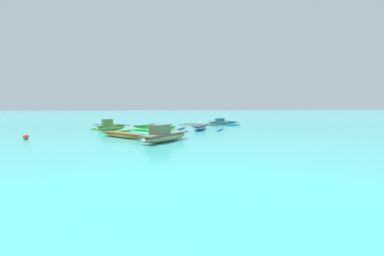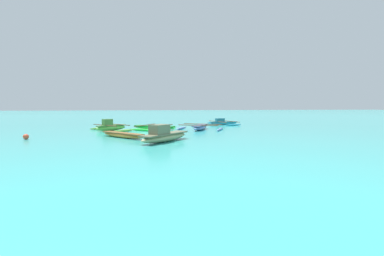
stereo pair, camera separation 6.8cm
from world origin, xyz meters
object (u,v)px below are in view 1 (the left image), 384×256
(moored_boat_1, at_px, (123,135))
(moored_boat_5, at_px, (164,136))
(moored_boat_2, at_px, (223,123))
(moored_boat_4, at_px, (200,127))
(moored_boat_3, at_px, (154,127))
(moored_boat_0, at_px, (111,127))
(mooring_buoy_1, at_px, (26,137))

(moored_boat_1, relative_size, moored_boat_5, 0.95)
(moored_boat_2, bearing_deg, moored_boat_4, -138.79)
(moored_boat_3, xyz_separation_m, moored_boat_5, (0.37, -8.25, 0.19))
(moored_boat_1, height_order, moored_boat_5, moored_boat_5)
(moored_boat_0, bearing_deg, moored_boat_5, -101.48)
(mooring_buoy_1, bearing_deg, moored_boat_1, -1.29)
(moored_boat_0, xyz_separation_m, moored_boat_5, (4.07, -7.50, 0.04))
(moored_boat_1, xyz_separation_m, moored_boat_3, (2.21, 5.91, -0.02))
(moored_boat_0, xyz_separation_m, moored_boat_2, (11.38, 5.06, -0.09))
(moored_boat_2, xyz_separation_m, mooring_buoy_1, (-15.82, -10.08, -0.06))
(moored_boat_4, bearing_deg, moored_boat_1, 153.37)
(moored_boat_3, xyz_separation_m, moored_boat_4, (3.97, -1.28, 0.05))
(moored_boat_4, height_order, moored_boat_5, moored_boat_5)
(moored_boat_2, relative_size, mooring_buoy_1, 12.88)
(moored_boat_3, bearing_deg, moored_boat_0, -137.66)
(moored_boat_3, height_order, moored_boat_4, moored_boat_4)
(moored_boat_0, bearing_deg, moored_boat_3, -28.42)
(moored_boat_1, xyz_separation_m, moored_boat_4, (6.18, 4.63, 0.04))
(moored_boat_1, bearing_deg, moored_boat_2, 93.30)
(moored_boat_1, distance_m, mooring_buoy_1, 5.93)
(moored_boat_2, height_order, moored_boat_4, moored_boat_2)
(moored_boat_4, xyz_separation_m, moored_boat_5, (-3.60, -6.97, 0.14))
(moored_boat_1, bearing_deg, moored_boat_4, 84.23)
(mooring_buoy_1, bearing_deg, moored_boat_0, 48.54)
(moored_boat_0, height_order, mooring_buoy_1, moored_boat_0)
(moored_boat_1, relative_size, mooring_buoy_1, 9.89)
(moored_boat_1, height_order, mooring_buoy_1, mooring_buoy_1)
(moored_boat_3, bearing_deg, moored_boat_1, -79.71)
(moored_boat_4, distance_m, mooring_buoy_1, 12.91)
(moored_boat_3, bearing_deg, moored_boat_2, 60.03)
(moored_boat_3, relative_size, moored_boat_5, 1.31)
(moored_boat_2, distance_m, moored_boat_4, 6.71)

